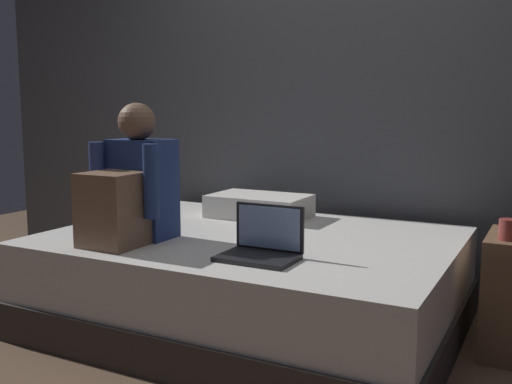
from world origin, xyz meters
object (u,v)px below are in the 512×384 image
Objects in this scene: mug at (508,230)px; laptop at (262,245)px; bed at (252,280)px; person_sitting at (131,189)px; pillow at (259,206)px.

laptop is at bearing -150.75° from mug.
bed is 0.55m from laptop.
laptop is at bearing -56.57° from bed.
mug is at bearing 17.32° from person_sitting.
bed is 0.76m from person_sitting.
person_sitting is 1.17× the size of pillow.
bed is 22.22× the size of mug.
person_sitting is 0.73m from laptop.
person_sitting is 1.70m from mug.
person_sitting is at bearing -162.68° from mug.
mug reaches higher than bed.
person_sitting is at bearing -107.31° from pillow.
person_sitting is at bearing -139.66° from bed.
person_sitting is 7.28× the size of mug.
pillow is 6.22× the size of mug.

